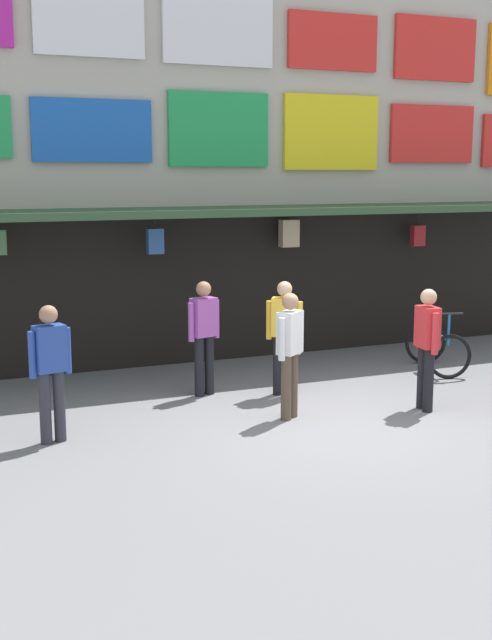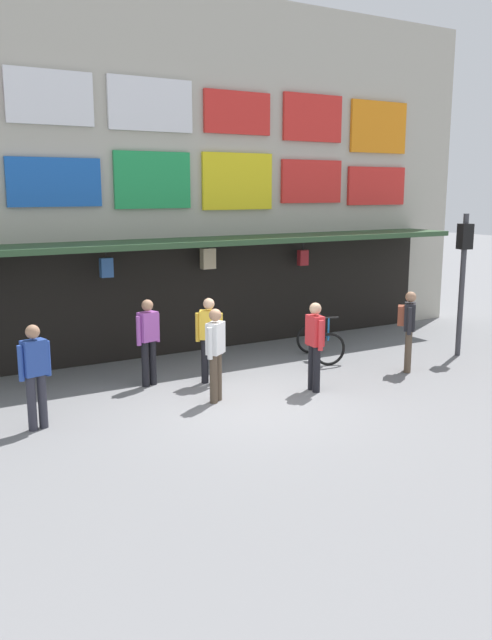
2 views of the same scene
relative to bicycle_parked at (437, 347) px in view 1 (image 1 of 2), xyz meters
The scene contains 8 objects.
ground_plane 3.55m from the bicycle_parked, 148.47° to the right, with size 80.00×80.00×0.00m, color slate.
shopfront 5.40m from the bicycle_parked, 137.88° to the left, with size 18.00×2.60×8.00m.
bicycle_parked is the anchor object (origin of this frame).
pedestrian_in_green 3.72m from the bicycle_parked, 156.67° to the right, with size 0.44×0.39×1.68m.
pedestrian_in_red 4.07m from the bicycle_parked, behind, with size 0.51×0.31×1.68m.
pedestrian_in_white 6.58m from the bicycle_parked, 168.94° to the right, with size 0.52×0.30×1.68m.
pedestrian_in_black 2.42m from the bicycle_parked, 129.36° to the right, with size 0.26×0.53×1.68m.
pedestrian_in_blue 3.03m from the bicycle_parked, behind, with size 0.47×0.37×1.68m.
Camera 1 is at (-4.92, -9.09, 3.22)m, focal length 46.06 mm.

